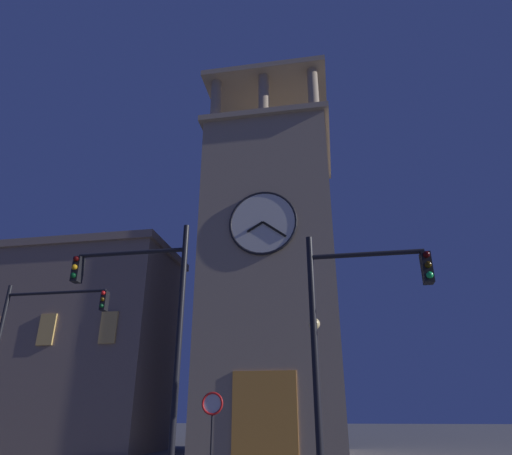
{
  "coord_description": "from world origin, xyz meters",
  "views": [
    {
      "loc": [
        -6.75,
        24.34,
        1.95
      ],
      "look_at": [
        -2.03,
        -2.7,
        13.7
      ],
      "focal_mm": 30.85,
      "sensor_mm": 36.0,
      "label": 1
    }
  ],
  "objects_px": {
    "clocktower": "(274,273)",
    "traffic_signal_far": "(28,341)",
    "no_horn_sign": "(212,410)",
    "adjacent_wing_building": "(24,345)",
    "traffic_signal_mid": "(147,315)",
    "street_lamp": "(316,363)",
    "traffic_signal_near": "(351,322)"
  },
  "relations": [
    {
      "from": "traffic_signal_far",
      "to": "no_horn_sign",
      "type": "relative_size",
      "value": 2.5
    },
    {
      "from": "clocktower",
      "to": "no_horn_sign",
      "type": "distance_m",
      "value": 13.65
    },
    {
      "from": "traffic_signal_near",
      "to": "traffic_signal_mid",
      "type": "height_order",
      "value": "traffic_signal_mid"
    },
    {
      "from": "clocktower",
      "to": "adjacent_wing_building",
      "type": "xyz_separation_m",
      "value": [
        16.66,
        0.35,
        -4.18
      ]
    },
    {
      "from": "street_lamp",
      "to": "no_horn_sign",
      "type": "xyz_separation_m",
      "value": [
        3.68,
        0.67,
        -1.59
      ]
    },
    {
      "from": "street_lamp",
      "to": "no_horn_sign",
      "type": "bearing_deg",
      "value": 10.32
    },
    {
      "from": "traffic_signal_near",
      "to": "street_lamp",
      "type": "xyz_separation_m",
      "value": [
        1.11,
        -6.41,
        -0.22
      ]
    },
    {
      "from": "clocktower",
      "to": "traffic_signal_far",
      "type": "distance_m",
      "value": 15.25
    },
    {
      "from": "traffic_signal_mid",
      "to": "street_lamp",
      "type": "xyz_separation_m",
      "value": [
        -4.23,
        -5.72,
        -0.73
      ]
    },
    {
      "from": "clocktower",
      "to": "traffic_signal_far",
      "type": "height_order",
      "value": "clocktower"
    },
    {
      "from": "adjacent_wing_building",
      "to": "no_horn_sign",
      "type": "distance_m",
      "value": 19.43
    },
    {
      "from": "traffic_signal_near",
      "to": "traffic_signal_mid",
      "type": "distance_m",
      "value": 5.41
    },
    {
      "from": "no_horn_sign",
      "to": "street_lamp",
      "type": "bearing_deg",
      "value": -169.68
    },
    {
      "from": "adjacent_wing_building",
      "to": "no_horn_sign",
      "type": "xyz_separation_m",
      "value": [
        -15.84,
        10.49,
        -4.08
      ]
    },
    {
      "from": "adjacent_wing_building",
      "to": "traffic_signal_near",
      "type": "height_order",
      "value": "adjacent_wing_building"
    },
    {
      "from": "traffic_signal_far",
      "to": "no_horn_sign",
      "type": "distance_m",
      "value": 7.57
    },
    {
      "from": "adjacent_wing_building",
      "to": "traffic_signal_mid",
      "type": "distance_m",
      "value": 21.87
    },
    {
      "from": "traffic_signal_far",
      "to": "no_horn_sign",
      "type": "bearing_deg",
      "value": -173.6
    },
    {
      "from": "traffic_signal_far",
      "to": "traffic_signal_mid",
      "type": "bearing_deg",
      "value": 147.12
    },
    {
      "from": "clocktower",
      "to": "adjacent_wing_building",
      "type": "distance_m",
      "value": 17.18
    },
    {
      "from": "traffic_signal_mid",
      "to": "traffic_signal_far",
      "type": "xyz_separation_m",
      "value": [
        6.58,
        -4.25,
        0.11
      ]
    },
    {
      "from": "street_lamp",
      "to": "traffic_signal_mid",
      "type": "bearing_deg",
      "value": 53.52
    },
    {
      "from": "clocktower",
      "to": "street_lamp",
      "type": "height_order",
      "value": "clocktower"
    },
    {
      "from": "clocktower",
      "to": "adjacent_wing_building",
      "type": "relative_size",
      "value": 1.38
    },
    {
      "from": "traffic_signal_far",
      "to": "street_lamp",
      "type": "xyz_separation_m",
      "value": [
        -10.81,
        -1.47,
        -0.84
      ]
    },
    {
      "from": "adjacent_wing_building",
      "to": "street_lamp",
      "type": "bearing_deg",
      "value": 153.28
    },
    {
      "from": "clocktower",
      "to": "adjacent_wing_building",
      "type": "bearing_deg",
      "value": 1.21
    },
    {
      "from": "traffic_signal_mid",
      "to": "street_lamp",
      "type": "distance_m",
      "value": 7.15
    },
    {
      "from": "traffic_signal_near",
      "to": "clocktower",
      "type": "bearing_deg",
      "value": -76.57
    },
    {
      "from": "traffic_signal_near",
      "to": "street_lamp",
      "type": "bearing_deg",
      "value": -80.19
    },
    {
      "from": "adjacent_wing_building",
      "to": "traffic_signal_mid",
      "type": "relative_size",
      "value": 2.81
    },
    {
      "from": "clocktower",
      "to": "no_horn_sign",
      "type": "height_order",
      "value": "clocktower"
    }
  ]
}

